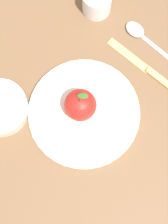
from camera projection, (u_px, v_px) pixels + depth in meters
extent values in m
plane|color=brown|center=(98.00, 107.00, 0.75)|extent=(2.40, 2.40, 0.00)
cylinder|color=silver|center=(84.00, 113.00, 0.73)|extent=(0.25, 0.25, 0.02)
torus|color=silver|center=(84.00, 113.00, 0.73)|extent=(0.25, 0.25, 0.01)
sphere|color=#B21E19|center=(80.00, 105.00, 0.69)|extent=(0.07, 0.07, 0.07)
cylinder|color=#4C3319|center=(80.00, 101.00, 0.66)|extent=(0.00, 0.00, 0.01)
ellipsoid|color=#386628|center=(83.00, 96.00, 0.66)|extent=(0.02, 0.03, 0.01)
cylinder|color=silver|center=(0.00, 108.00, 0.73)|extent=(0.13, 0.13, 0.04)
cylinder|color=white|center=(97.00, 2.00, 0.77)|extent=(0.07, 0.07, 0.06)
cube|color=#D8B766|center=(127.00, 54.00, 0.77)|extent=(0.04, 0.12, 0.00)
cube|color=#D8B766|center=(161.00, 80.00, 0.75)|extent=(0.03, 0.08, 0.01)
ellipsoid|color=silver|center=(135.00, 29.00, 0.78)|extent=(0.04, 0.05, 0.01)
cube|color=silver|center=(163.00, 53.00, 0.77)|extent=(0.04, 0.12, 0.01)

